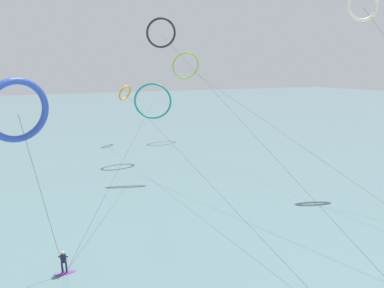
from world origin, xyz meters
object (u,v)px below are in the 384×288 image
Objects in this scene: kite_teal at (153,101)px; kite_ivory at (363,5)px; kite_lime at (186,66)px; kite_charcoal at (161,33)px; surfer_violet at (64,264)px; kite_amber at (125,93)px; kite_cobalt at (18,111)px.

kite_ivory is at bearing -12.04° from kite_teal.
kite_lime is at bearing 124.65° from kite_ivory.
kite_charcoal is at bearing 58.39° from kite_lime.
kite_lime is 25.55m from kite_teal.
kite_lime is 1.32× the size of kite_charcoal.
surfer_violet is 0.07× the size of kite_ivory.
kite_teal reaches higher than kite_amber.
kite_lime is 13.14m from kite_amber.
kite_cobalt is 0.25× the size of kite_amber.
kite_lime is 14.74m from kite_charcoal.
kite_teal is at bearing 64.44° from kite_lime.
surfer_violet is 10.74m from kite_cobalt.
kite_charcoal is 14.62m from kite_teal.
kite_charcoal reaches higher than kite_cobalt.
kite_charcoal is (16.85, 27.11, 18.49)m from surfer_violet.
kite_cobalt reaches higher than kite_teal.
kite_ivory reaches higher than kite_teal.
kite_cobalt is (-18.54, -26.60, -7.90)m from kite_charcoal.
kite_ivory is at bearing 111.22° from kite_lime.
kite_cobalt is 21.37m from kite_teal.
kite_cobalt is (-27.31, -37.49, -3.24)m from kite_lime.
surfer_violet is 0.03× the size of kite_lime.
kite_cobalt is at bearing 61.16° from kite_lime.
kite_ivory is 1.24× the size of kite_teal.
kite_charcoal is at bearing -155.25° from kite_cobalt.
kite_charcoal is at bearing 78.04° from surfer_violet.
kite_amber is (13.53, 38.89, 8.76)m from surfer_violet.
kite_cobalt is at bearing -115.04° from kite_teal.
kite_teal is (-1.53, -22.02, 0.51)m from kite_amber.
kite_teal is at bearing -160.31° from kite_cobalt.
kite_lime reaches higher than kite_amber.
kite_ivory is (8.00, -32.12, 6.38)m from kite_lime.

